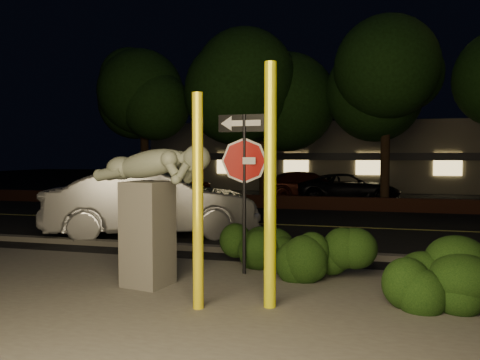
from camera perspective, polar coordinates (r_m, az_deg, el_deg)
name	(u,v)px	position (r m, az deg, el deg)	size (l,w,h in m)	color
ground	(314,214)	(16.78, 9.05, -4.07)	(90.00, 90.00, 0.00)	black
patio	(230,318)	(6.15, -1.20, -16.43)	(14.00, 6.00, 0.02)	#4C4944
road	(304,226)	(13.83, 7.86, -5.56)	(80.00, 8.00, 0.01)	black
lane_marking	(304,225)	(13.82, 7.86, -5.50)	(80.00, 0.12, 0.01)	#C9C850
curb	(281,252)	(9.82, 5.05, -8.74)	(80.00, 0.25, 0.12)	#4C4944
brick_wall	(318,203)	(18.04, 9.45, -2.78)	(40.00, 0.35, 0.50)	#4F2619
parking_lot	(328,197)	(23.72, 10.67, -2.01)	(40.00, 12.00, 0.01)	black
building	(336,156)	(31.61, 11.68, 2.84)	(22.00, 10.20, 4.00)	#70685A
tree_far_a	(144,83)	(22.04, -11.64, 11.51)	(4.60, 4.60, 7.43)	black
tree_far_b	(264,62)	(20.59, 2.92, 14.19)	(5.20, 5.20, 8.41)	black
tree_far_c	(387,64)	(19.74, 17.45, 13.39)	(4.80, 4.80, 7.84)	black
yellow_pole_left	(198,202)	(6.19, -5.16, -2.72)	(0.14, 0.14, 2.88)	yellow
yellow_pole_right	(270,187)	(6.22, 3.70, -0.81)	(0.16, 0.16, 3.29)	#F4F012
signpost	(244,161)	(7.98, 0.52, 2.31)	(0.93, 0.11, 2.75)	black
sculpture	(150,200)	(7.42, -10.96, -2.40)	(2.07, 0.92, 2.21)	#4C4944
hedge_center	(262,242)	(8.65, 2.72, -7.52)	(1.83, 0.86, 0.95)	black
hedge_right	(329,248)	(7.91, 10.74, -8.15)	(1.63, 0.87, 1.07)	black
hedge_far_right	(418,266)	(6.95, 20.87, -9.78)	(1.56, 0.97, 1.08)	black
silver_sedan	(154,203)	(12.06, -10.50, -2.76)	(1.81, 5.20, 1.71)	#AEAFB3
parked_car_red	(165,183)	(22.17, -9.17, -0.39)	(1.80, 4.46, 1.52)	maroon
parked_car_darkred	(309,186)	(21.75, 8.38, -0.72)	(1.84, 4.52, 1.31)	#3F140C
parked_car_dark	(348,188)	(21.23, 13.04, -0.94)	(2.07, 4.50, 1.25)	black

